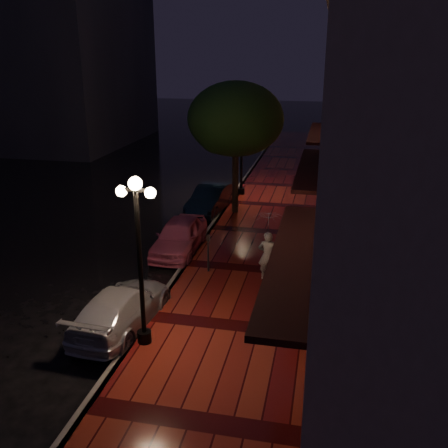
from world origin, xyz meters
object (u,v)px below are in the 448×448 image
Objects in this scene: streetlamp_near at (139,253)px; woman_with_umbrella at (268,235)px; streetlamp_far at (242,147)px; parking_meter at (208,249)px; street_tree at (236,121)px; silver_car at (122,308)px; navy_car at (211,199)px; pink_car at (179,236)px.

streetlamp_near is 1.90× the size of woman_with_umbrella.
streetlamp_far reaches higher than parking_meter.
street_tree is 10.88m from silver_car.
woman_with_umbrella is at bearing -130.90° from silver_car.
street_tree is at bearing -85.09° from streetlamp_far.
streetlamp_near reaches higher than parking_meter.
streetlamp_far is at bearing 76.72° from navy_car.
pink_car reaches higher than navy_car.
street_tree reaches higher than pink_car.
parking_meter is at bearing -71.49° from navy_car.
woman_with_umbrella is 2.12m from parking_meter.
silver_car is (-0.95, -13.18, -2.03)m from streetlamp_far.
streetlamp_far is at bearing 88.69° from parking_meter.
parking_meter is (0.32, -6.51, -3.30)m from street_tree.
streetlamp_far is at bearing -89.84° from silver_car.
street_tree is (0.26, 10.99, 1.64)m from streetlamp_near.
navy_car is (-1.21, 0.26, -3.62)m from street_tree.
woman_with_umbrella is (3.52, -1.93, 1.01)m from pink_car.
streetlamp_near reaches higher than woman_with_umbrella.
streetlamp_near is 11.12m from street_tree.
parking_meter is (0.58, -9.51, -1.65)m from streetlamp_far.
pink_car is (-0.95, -7.75, -1.96)m from streetlamp_far.
silver_car is at bearing -90.49° from pink_car.
pink_car is 0.95× the size of silver_car.
pink_car is at bearing 126.18° from parking_meter.
woman_with_umbrella reaches higher than pink_car.
woman_with_umbrella is at bearing -57.31° from navy_car.
street_tree is at bearing -92.49° from silver_car.
silver_car is (0.00, -5.42, -0.06)m from pink_car.
streetlamp_far is 1.14× the size of navy_car.
street_tree is (0.26, -3.01, 1.64)m from streetlamp_far.
streetlamp_near is at bearing 59.30° from woman_with_umbrella.
pink_car is at bearing 98.65° from streetlamp_near.
woman_with_umbrella is (2.57, 4.32, -0.95)m from streetlamp_near.
navy_car is 6.94m from parking_meter.
silver_car is (-0.00, -10.43, -0.05)m from navy_car.
navy_car is 10.43m from silver_car.
pink_car is at bearing -104.29° from street_tree.
streetlamp_far is 3.44m from street_tree.
parking_meter is (1.53, -1.76, 0.31)m from pink_car.
navy_car is at bearing 167.95° from street_tree.
street_tree is 7.30m from parking_meter.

